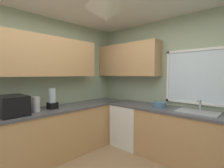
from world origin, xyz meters
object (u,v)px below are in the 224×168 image
bowl (159,105)px  blender_appliance (52,100)px  sink_assembly (197,112)px  dishwasher (130,125)px  microwave (12,105)px  kettle (36,104)px

bowl → blender_appliance: size_ratio=0.66×
blender_appliance → sink_assembly: bearing=36.0°
dishwasher → blender_appliance: bearing=-115.6°
dishwasher → microwave: bearing=-108.2°
kettle → bowl: (1.28, 1.70, -0.08)m
microwave → kettle: (0.02, 0.34, -0.02)m
sink_assembly → blender_appliance: blender_appliance is taller
kettle → dishwasher: bearing=69.0°
microwave → blender_appliance: 0.63m
dishwasher → blender_appliance: size_ratio=2.33×
kettle → sink_assembly: bearing=41.5°
microwave → sink_assembly: 2.82m
dishwasher → kettle: (-0.64, -1.67, 0.59)m
dishwasher → blender_appliance: blender_appliance is taller
kettle → bowl: kettle is taller
kettle → bowl: 2.13m
kettle → blender_appliance: 0.29m
dishwasher → kettle: bearing=-111.0°
bowl → sink_assembly: bearing=0.6°
bowl → blender_appliance: bearing=-132.8°
kettle → sink_assembly: (1.93, 1.70, -0.11)m
dishwasher → bowl: bearing=2.7°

